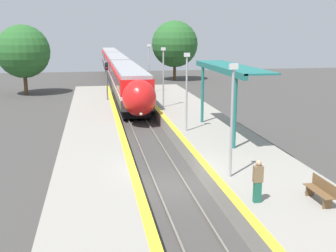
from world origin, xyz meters
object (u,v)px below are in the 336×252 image
lamppost_near (232,113)px  lamppost_mid (187,87)px  person_waiting (258,181)px  lamppost_farthest (149,65)px  train (117,67)px  railway_signal (107,81)px  lamppost_far (163,73)px  platform_bench (321,190)px

lamppost_near → lamppost_mid: same height
person_waiting → lamppost_farthest: size_ratio=0.33×
train → railway_signal: size_ratio=13.78×
person_waiting → lamppost_mid: size_ratio=0.33×
train → person_waiting: (2.55, -47.03, -0.43)m
person_waiting → railway_signal: size_ratio=0.38×
lamppost_far → lamppost_farthest: (0.00, 9.10, 0.00)m
platform_bench → lamppost_farthest: 30.85m
person_waiting → lamppost_far: size_ratio=0.33×
person_waiting → lamppost_near: 3.61m
train → person_waiting: 47.10m
platform_bench → lamppost_farthest: bearing=94.7°
lamppost_far → lamppost_farthest: same height
platform_bench → train: bearing=96.0°
lamppost_farthest → lamppost_near: bearing=-90.0°
person_waiting → lamppost_far: bearing=90.3°
person_waiting → lamppost_mid: (-0.10, 12.07, 2.05)m
platform_bench → lamppost_mid: size_ratio=0.34×
lamppost_far → lamppost_near: bearing=-90.0°
train → lamppost_mid: bearing=-86.0°
railway_signal → lamppost_farthest: 6.52m
platform_bench → lamppost_far: (-2.53, 21.55, 2.45)m
railway_signal → lamppost_far: (4.63, -4.64, 1.10)m
train → person_waiting: bearing=-86.9°
train → lamppost_mid: (2.45, -34.96, 1.62)m
lamppost_far → lamppost_farthest: 9.10m
train → lamppost_mid: size_ratio=12.03×
lamppost_near → lamppost_farthest: size_ratio=1.00×
platform_bench → railway_signal: (-7.16, 26.19, 1.35)m
train → platform_bench: bearing=-84.0°
person_waiting → lamppost_farthest: (-0.10, 30.26, 2.05)m
railway_signal → lamppost_far: lamppost_far is taller
person_waiting → lamppost_far: (-0.10, 21.16, 2.05)m
lamppost_mid → lamppost_farthest: 18.19m
person_waiting → railway_signal: bearing=100.4°
railway_signal → lamppost_near: lamppost_near is taller
lamppost_farthest → person_waiting: bearing=-89.8°
person_waiting → platform_bench: bearing=-9.1°
railway_signal → platform_bench: bearing=-74.7°
platform_bench → railway_signal: railway_signal is taller
platform_bench → lamppost_mid: bearing=101.5°
lamppost_mid → lamppost_far: (0.00, 9.10, 0.00)m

